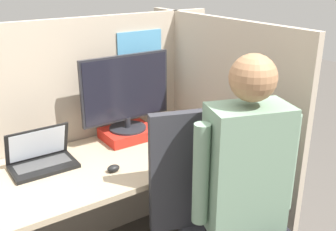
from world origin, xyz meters
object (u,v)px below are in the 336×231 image
(carrot_toy, at_px, (183,159))
(person, at_px, (256,189))
(paper_box, at_px, (128,133))
(stapler, at_px, (201,136))
(monitor, at_px, (126,92))
(laptop, at_px, (42,159))
(office_chair, at_px, (220,223))

(carrot_toy, distance_m, person, 0.50)
(paper_box, relative_size, stapler, 1.83)
(paper_box, distance_m, carrot_toy, 0.45)
(person, bearing_deg, monitor, 96.52)
(monitor, height_order, stapler, monitor)
(laptop, relative_size, office_chair, 0.30)
(stapler, xyz_separation_m, carrot_toy, (-0.27, -0.18, 0.00))
(laptop, xyz_separation_m, stapler, (0.90, -0.19, -0.02))
(paper_box, bearing_deg, carrot_toy, -79.26)
(paper_box, height_order, carrot_toy, paper_box)
(carrot_toy, relative_size, office_chair, 0.11)
(person, bearing_deg, carrot_toy, 92.69)
(monitor, height_order, office_chair, monitor)
(paper_box, xyz_separation_m, carrot_toy, (0.08, -0.45, -0.01))
(paper_box, relative_size, laptop, 0.92)
(office_chair, bearing_deg, paper_box, 94.00)
(monitor, relative_size, person, 0.40)
(laptop, relative_size, carrot_toy, 2.72)
(paper_box, distance_m, person, 0.95)
(monitor, xyz_separation_m, office_chair, (0.05, -0.79, -0.46))
(carrot_toy, bearing_deg, office_chair, -94.99)
(monitor, relative_size, carrot_toy, 4.67)
(paper_box, bearing_deg, laptop, -172.71)
(monitor, distance_m, office_chair, 0.91)
(carrot_toy, relative_size, person, 0.09)
(office_chair, bearing_deg, stapler, 59.89)
(person, bearing_deg, laptop, 126.86)
(monitor, bearing_deg, paper_box, -90.00)
(monitor, relative_size, laptop, 1.72)
(laptop, xyz_separation_m, carrot_toy, (0.63, -0.38, -0.02))
(stapler, relative_size, carrot_toy, 1.37)
(person, bearing_deg, office_chair, 108.86)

